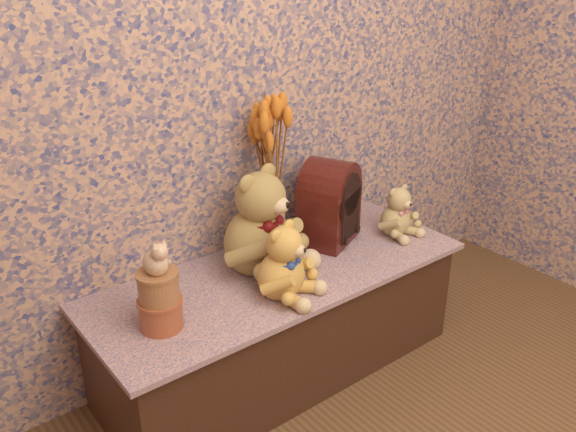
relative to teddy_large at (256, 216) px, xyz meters
name	(u,v)px	position (x,y,z in m)	size (l,w,h in m)	color
display_shelf	(280,321)	(0.05, -0.07, -0.43)	(1.43, 0.56, 0.44)	#3D497D
teddy_large	(256,216)	(0.00, 0.00, 0.00)	(0.33, 0.39, 0.42)	olive
teddy_medium	(281,257)	(-0.04, -0.20, -0.07)	(0.22, 0.27, 0.28)	gold
teddy_small	(396,208)	(0.61, -0.11, -0.10)	(0.18, 0.21, 0.22)	tan
cathedral_radio	(329,201)	(0.35, 0.01, -0.04)	(0.25, 0.18, 0.34)	#3D120B
ceramic_vase	(271,231)	(0.11, 0.07, -0.12)	(0.11, 0.11, 0.18)	tan
dried_stalks	(270,155)	(0.11, 0.07, 0.19)	(0.23, 0.23, 0.44)	orange
biscuit_tin_lower	(161,314)	(-0.45, -0.13, -0.16)	(0.13, 0.13, 0.10)	#AD6C32
biscuit_tin_upper	(158,287)	(-0.45, -0.13, -0.06)	(0.12, 0.12, 0.10)	tan
cat_figurine	(155,255)	(-0.45, -0.13, 0.05)	(0.09, 0.10, 0.12)	silver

